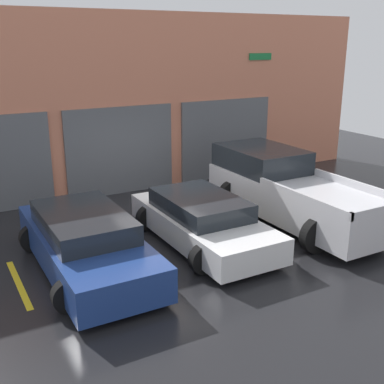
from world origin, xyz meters
The scene contains 9 objects.
ground_plane centered at (0.00, 0.00, 0.00)m, with size 28.00×28.00×0.00m, color black.
shophouse_building centered at (-0.01, 3.29, 2.63)m, with size 17.83×0.68×5.35m.
pickup_truck centered at (2.75, -1.30, 0.80)m, with size 2.46×5.40×1.69m.
sedan_white centered at (0.00, -1.58, 0.54)m, with size 2.14×4.33×1.11m.
sedan_side centered at (-2.75, -1.58, 0.58)m, with size 2.16×4.68×1.21m.
parking_stripe_far_left centered at (-4.12, -1.60, 0.00)m, with size 0.12×2.20×0.01m, color gold.
parking_stripe_left centered at (-1.37, -1.60, 0.00)m, with size 0.12×2.20×0.01m, color gold.
parking_stripe_centre centered at (1.37, -1.60, 0.00)m, with size 0.12×2.20×0.01m, color gold.
parking_stripe_right centered at (4.12, -1.60, 0.00)m, with size 0.12×2.20×0.01m, color gold.
Camera 1 is at (-5.26, -10.53, 4.49)m, focal length 45.00 mm.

